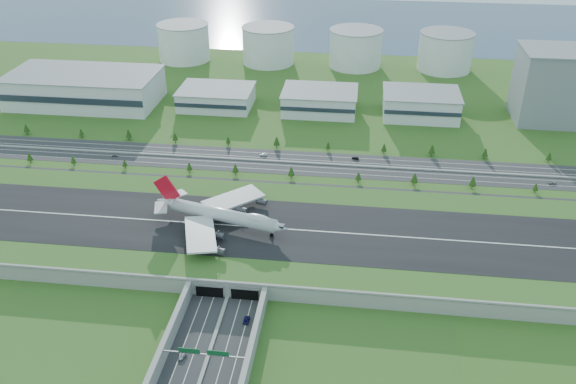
# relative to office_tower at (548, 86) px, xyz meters

# --- Properties ---
(ground) EXTENTS (1200.00, 1200.00, 0.00)m
(ground) POSITION_rel_office_tower_xyz_m (-200.00, -195.00, -27.50)
(ground) COLOR #2E4B17
(ground) RESTS_ON ground
(airfield_deck) EXTENTS (520.00, 100.00, 9.20)m
(airfield_deck) POSITION_rel_office_tower_xyz_m (-200.00, -195.09, -23.38)
(airfield_deck) COLOR gray
(airfield_deck) RESTS_ON ground
(underpass_road) EXTENTS (38.80, 120.40, 8.00)m
(underpass_road) POSITION_rel_office_tower_xyz_m (-200.00, -294.42, -24.07)
(underpass_road) COLOR #28282B
(underpass_road) RESTS_ON ground
(sign_gantry_near) EXTENTS (38.70, 0.70, 9.80)m
(sign_gantry_near) POSITION_rel_office_tower_xyz_m (-200.00, -290.04, -20.55)
(sign_gantry_near) COLOR gray
(sign_gantry_near) RESTS_ON ground
(north_expressway) EXTENTS (560.00, 36.00, 0.12)m
(north_expressway) POSITION_rel_office_tower_xyz_m (-200.00, -100.00, -27.44)
(north_expressway) COLOR #28282B
(north_expressway) RESTS_ON ground
(tree_row) EXTENTS (499.85, 48.67, 8.36)m
(tree_row) POSITION_rel_office_tower_xyz_m (-186.66, -99.73, -22.85)
(tree_row) COLOR #3D2819
(tree_row) RESTS_ON ground
(hangar_west) EXTENTS (120.00, 60.00, 25.00)m
(hangar_west) POSITION_rel_office_tower_xyz_m (-370.00, -10.00, -15.00)
(hangar_west) COLOR silver
(hangar_west) RESTS_ON ground
(hangar_mid_a) EXTENTS (58.00, 42.00, 15.00)m
(hangar_mid_a) POSITION_rel_office_tower_xyz_m (-260.00, -5.00, -20.00)
(hangar_mid_a) COLOR silver
(hangar_mid_a) RESTS_ON ground
(hangar_mid_b) EXTENTS (58.00, 42.00, 17.00)m
(hangar_mid_b) POSITION_rel_office_tower_xyz_m (-175.00, -5.00, -19.00)
(hangar_mid_b) COLOR silver
(hangar_mid_b) RESTS_ON ground
(hangar_mid_c) EXTENTS (58.00, 42.00, 19.00)m
(hangar_mid_c) POSITION_rel_office_tower_xyz_m (-95.00, -5.00, -18.00)
(hangar_mid_c) COLOR silver
(hangar_mid_c) RESTS_ON ground
(office_tower) EXTENTS (46.00, 46.00, 55.00)m
(office_tower) POSITION_rel_office_tower_xyz_m (0.00, 0.00, 0.00)
(office_tower) COLOR gray
(office_tower) RESTS_ON ground
(fuel_tank_a) EXTENTS (50.00, 50.00, 35.00)m
(fuel_tank_a) POSITION_rel_office_tower_xyz_m (-320.00, 115.00, -10.00)
(fuel_tank_a) COLOR silver
(fuel_tank_a) RESTS_ON ground
(fuel_tank_b) EXTENTS (50.00, 50.00, 35.00)m
(fuel_tank_b) POSITION_rel_office_tower_xyz_m (-235.00, 115.00, -10.00)
(fuel_tank_b) COLOR silver
(fuel_tank_b) RESTS_ON ground
(fuel_tank_c) EXTENTS (50.00, 50.00, 35.00)m
(fuel_tank_c) POSITION_rel_office_tower_xyz_m (-150.00, 115.00, -10.00)
(fuel_tank_c) COLOR silver
(fuel_tank_c) RESTS_ON ground
(fuel_tank_d) EXTENTS (50.00, 50.00, 35.00)m
(fuel_tank_d) POSITION_rel_office_tower_xyz_m (-65.00, 115.00, -10.00)
(fuel_tank_d) COLOR silver
(fuel_tank_d) RESTS_ON ground
(bay_water) EXTENTS (1200.00, 260.00, 0.06)m
(bay_water) POSITION_rel_office_tower_xyz_m (-200.00, 285.00, -27.47)
(bay_water) COLOR #384D6C
(bay_water) RESTS_ON ground
(boeing_747) EXTENTS (77.94, 72.74, 24.59)m
(boeing_747) POSITION_rel_office_tower_xyz_m (-213.83, -195.25, -12.57)
(boeing_747) COLOR silver
(boeing_747) RESTS_ON airfield_deck
(car_0) EXTENTS (3.69, 5.23, 1.65)m
(car_0) POSITION_rel_office_tower_xyz_m (-210.51, -285.94, -26.55)
(car_0) COLOR silver
(car_0) RESTS_ON ground
(car_2) EXTENTS (2.61, 5.59, 1.55)m
(car_2) POSITION_rel_office_tower_xyz_m (-187.97, -260.47, -26.61)
(car_2) COLOR #100E46
(car_2) RESTS_ON ground
(car_4) EXTENTS (4.48, 2.50, 1.44)m
(car_4) POSITION_rel_office_tower_xyz_m (-308.85, -106.18, -26.66)
(car_4) COLOR #5B5C60
(car_4) RESTS_ON ground
(car_5) EXTENTS (5.12, 3.00, 1.59)m
(car_5) POSITION_rel_office_tower_xyz_m (-143.61, -89.75, -26.58)
(car_5) COLOR black
(car_5) RESTS_ON ground
(car_6) EXTENTS (5.65, 3.36, 1.47)m
(car_6) POSITION_rel_office_tower_xyz_m (-18.40, -109.11, -26.64)
(car_6) COLOR #ADAEB2
(car_6) RESTS_ON ground
(car_7) EXTENTS (5.56, 2.79, 1.55)m
(car_7) POSITION_rel_office_tower_xyz_m (-207.36, -92.18, -26.61)
(car_7) COLOR white
(car_7) RESTS_ON ground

